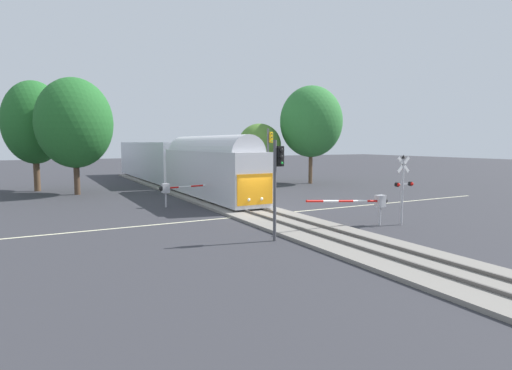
# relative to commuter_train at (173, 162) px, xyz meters

# --- Properties ---
(ground_plane) EXTENTS (220.00, 220.00, 0.00)m
(ground_plane) POSITION_rel_commuter_train_xyz_m (-0.00, -19.67, -2.78)
(ground_plane) COLOR #333338
(road_centre_stripe) EXTENTS (44.00, 0.20, 0.01)m
(road_centre_stripe) POSITION_rel_commuter_train_xyz_m (-0.00, -19.67, -2.77)
(road_centre_stripe) COLOR beige
(road_centre_stripe) RESTS_ON ground
(railway_track) EXTENTS (4.40, 80.00, 0.32)m
(railway_track) POSITION_rel_commuter_train_xyz_m (-0.00, -19.67, -2.68)
(railway_track) COLOR gray
(railway_track) RESTS_ON ground
(commuter_train) EXTENTS (3.04, 40.97, 5.16)m
(commuter_train) POSITION_rel_commuter_train_xyz_m (0.00, 0.00, 0.00)
(commuter_train) COLOR silver
(commuter_train) RESTS_ON railway_track
(crossing_gate_near) EXTENTS (5.88, 0.40, 1.86)m
(crossing_gate_near) POSITION_rel_commuter_train_xyz_m (3.98, -26.06, -1.35)
(crossing_gate_near) COLOR #B7B7BC
(crossing_gate_near) RESTS_ON ground
(crossing_signal_mast) EXTENTS (1.36, 0.44, 4.18)m
(crossing_signal_mast) POSITION_rel_commuter_train_xyz_m (5.85, -26.63, -0.23)
(crossing_signal_mast) COLOR #B2B2B7
(crossing_signal_mast) RESTS_ON ground
(crossing_gate_far) EXTENTS (5.58, 0.40, 1.80)m
(crossing_gate_far) POSITION_rel_commuter_train_xyz_m (-4.05, -13.27, -1.38)
(crossing_gate_far) COLOR #B7B7BC
(crossing_gate_far) RESTS_ON ground
(traffic_signal_far_side) EXTENTS (0.53, 0.38, 6.17)m
(traffic_signal_far_side) POSITION_rel_commuter_train_xyz_m (5.80, -10.84, 1.34)
(traffic_signal_far_side) COLOR #4C4C51
(traffic_signal_far_side) RESTS_ON ground
(traffic_signal_median) EXTENTS (0.53, 0.38, 5.02)m
(traffic_signal_median) POSITION_rel_commuter_train_xyz_m (-2.78, -26.58, 0.59)
(traffic_signal_median) COLOR #4C4C51
(traffic_signal_median) RESTS_ON ground
(maple_right_background) EXTENTS (7.38, 7.38, 11.56)m
(maple_right_background) POSITION_rel_commuter_train_xyz_m (15.87, -3.26, 4.58)
(maple_right_background) COLOR brown
(maple_right_background) RESTS_ON ground
(oak_far_right) EXTENTS (5.12, 5.12, 7.13)m
(oak_far_right) POSITION_rel_commuter_train_xyz_m (10.35, -0.60, 1.79)
(oak_far_right) COLOR brown
(oak_far_right) RESTS_ON ground
(oak_behind_train) EXTENTS (6.89, 6.89, 10.87)m
(oak_behind_train) POSITION_rel_commuter_train_xyz_m (-9.86, -1.77, 3.91)
(oak_behind_train) COLOR #4C3828
(oak_behind_train) RESTS_ON ground
(pine_left_background) EXTENTS (5.99, 5.99, 11.01)m
(pine_left_background) POSITION_rel_commuter_train_xyz_m (-13.15, 3.27, 4.09)
(pine_left_background) COLOR brown
(pine_left_background) RESTS_ON ground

